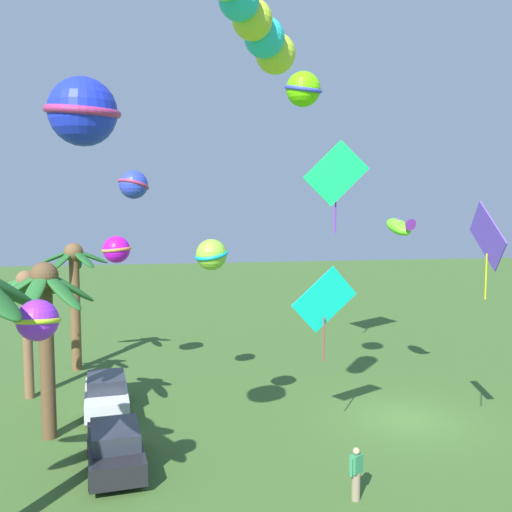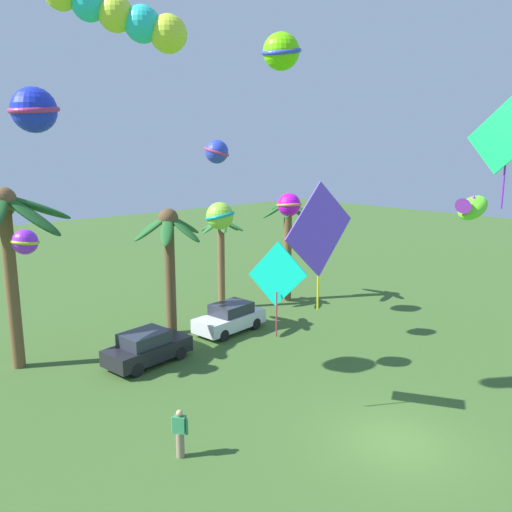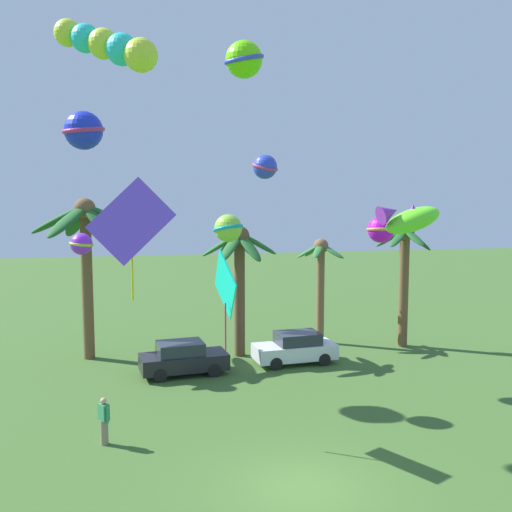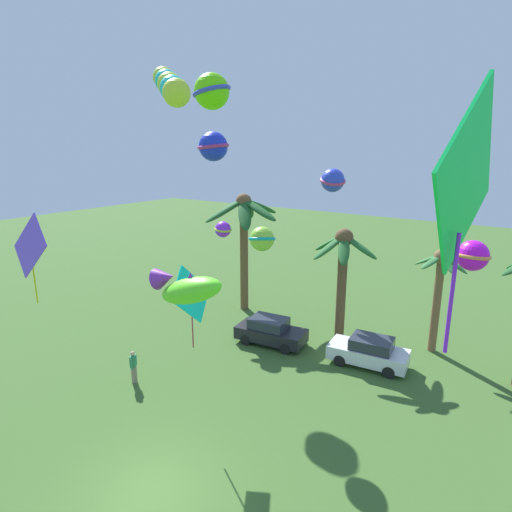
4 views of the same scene
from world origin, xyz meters
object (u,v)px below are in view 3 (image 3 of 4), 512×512
Objects in this scene: palm_tree_1 at (321,269)px; parked_car_2 at (295,348)px; kite_ball_4 at (381,230)px; kite_diamond_9 at (131,223)px; kite_tube_2 at (108,45)px; spectator_0 at (104,421)px; kite_ball_7 at (81,244)px; kite_diamond_10 at (225,286)px; palm_tree_0 at (239,262)px; kite_ball_8 at (84,130)px; palm_tree_2 at (404,260)px; kite_ball_6 at (265,167)px; kite_fish_5 at (409,219)px; kite_ball_0 at (244,59)px; kite_ball_1 at (228,228)px; parked_car_0 at (183,358)px; palm_tree_3 at (86,236)px.

parked_car_2 is at bearing -122.91° from palm_tree_1.
kite_diamond_9 is (-11.55, -12.16, 1.17)m from kite_ball_4.
spectator_0 is at bearing -96.41° from kite_tube_2.
kite_diamond_10 is at bearing -58.04° from kite_ball_7.
palm_tree_0 is 2.61× the size of kite_ball_8.
palm_tree_2 is (8.82, 0.22, -0.12)m from palm_tree_0.
kite_ball_6 is (-1.79, -1.36, 8.58)m from parked_car_2.
kite_ball_6 is (-4.08, -4.90, 5.27)m from palm_tree_1.
palm_tree_1 is 3.47× the size of kite_ball_6.
kite_ball_6 reaches higher than kite_fish_5.
kite_ball_0 reaches higher than spectator_0.
kite_tube_2 is (0.33, 2.91, 12.63)m from spectator_0.
palm_tree_1 is at bearing 115.99° from kite_ball_4.
palm_tree_2 is (4.12, -1.47, 0.59)m from palm_tree_1.
kite_tube_2 reaches higher than kite_ball_1.
kite_ball_0 is at bearing -116.86° from parked_car_2.
kite_ball_0 reaches higher than palm_tree_2.
spectator_0 is 15.80m from kite_ball_4.
spectator_0 is (-10.81, -11.39, -3.25)m from palm_tree_1.
kite_diamond_10 is at bearing -137.92° from kite_ball_4.
palm_tree_0 is at bearing -160.27° from palm_tree_1.
kite_ball_4 is at bearing 10.80° from kite_ball_6.
parked_car_0 is at bearing -17.02° from kite_ball_7.
palm_tree_3 is (-12.12, -0.76, 2.04)m from palm_tree_1.
palm_tree_0 is 4.12× the size of spectator_0.
kite_tube_2 reaches higher than spectator_0.
kite_ball_8 is at bearing 99.91° from kite_diamond_9.
kite_ball_7 is (-8.05, 1.93, -3.43)m from kite_ball_6.
kite_ball_6 is (-1.62, 11.25, 1.70)m from kite_fish_5.
kite_ball_0 is (-6.02, -10.91, 8.58)m from palm_tree_1.
kite_ball_1 is at bearing -31.88° from kite_ball_8.
kite_diamond_10 reaches higher than kite_ball_7.
kite_diamond_9 is (2.07, -11.84, -3.25)m from kite_ball_8.
kite_ball_0 is at bearing 53.68° from kite_diamond_9.
palm_tree_3 is 4.82× the size of kite_ball_6.
palm_tree_2 is at bearing 31.02° from kite_ball_1.
palm_tree_3 is at bearing 122.11° from kite_fish_5.
kite_ball_7 is (-6.02, 4.66, -0.95)m from kite_ball_1.
kite_ball_1 is (6.01, -6.86, 0.75)m from palm_tree_3.
kite_diamond_9 is (-13.83, -14.46, 2.94)m from palm_tree_2.
kite_fish_5 is at bearing -90.76° from parked_car_2.
kite_tube_2 is 14.94m from kite_ball_4.
parked_car_2 is (5.44, 0.77, 0.00)m from parked_car_0.
palm_tree_3 is 11.53m from parked_car_2.
kite_ball_8 is at bearing 176.89° from parked_car_0.
kite_ball_6 is at bearing -9.10° from parked_car_0.
palm_tree_1 is 1.40× the size of parked_car_0.
kite_ball_4 is at bearing 3.25° from parked_car_0.
parked_car_0 and parked_car_2 have the same top height.
kite_fish_5 is at bearing -29.65° from spectator_0.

